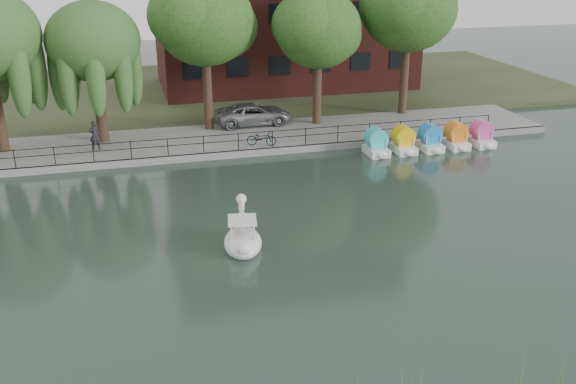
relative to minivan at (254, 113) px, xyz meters
name	(u,v)px	position (x,y,z in m)	size (l,w,h in m)	color
ground_plane	(302,261)	(-1.96, -18.26, -1.18)	(120.00, 120.00, 0.00)	#324139
promenade	(230,139)	(-1.96, -2.26, -0.98)	(40.00, 6.00, 0.40)	gray
kerb	(239,154)	(-1.96, -5.21, -0.98)	(40.00, 0.25, 0.40)	gray
land_strip	(200,90)	(-1.96, 11.74, -1.00)	(60.00, 22.00, 0.36)	#47512D
railing	(238,137)	(-1.96, -5.01, -0.04)	(32.00, 0.05, 1.00)	black
willow_mid	(93,42)	(-9.46, -1.26, 5.06)	(5.32, 5.32, 8.15)	#473323
broadleaf_center	(204,21)	(-2.96, -0.26, 5.88)	(6.00, 6.00, 9.25)	#473323
broadleaf_right	(318,30)	(4.04, -0.76, 5.20)	(5.40, 5.40, 8.32)	#473323
broadleaf_far	(409,9)	(10.54, 0.24, 6.21)	(6.30, 6.30, 9.71)	#473323
minivan	(254,113)	(0.00, 0.00, 0.00)	(5.64, 2.59, 1.57)	gray
bicycle	(261,137)	(-0.52, -4.56, -0.28)	(1.72, 0.60, 1.00)	gray
pedestrian	(95,133)	(-9.87, -3.01, 0.20)	(0.71, 0.48, 1.98)	black
swan_boat	(243,238)	(-3.98, -16.60, -0.73)	(1.91, 2.66, 2.07)	white
pedal_boat_row	(430,140)	(9.22, -6.69, -0.58)	(7.95, 1.70, 1.40)	white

